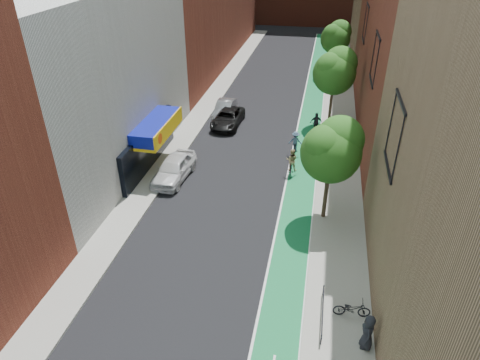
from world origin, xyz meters
The scene contains 16 objects.
ground centered at (0.00, 0.00, 0.00)m, with size 160.00×160.00×0.00m, color black.
bike_lane centered at (4.00, 26.00, 0.01)m, with size 2.00×68.00×0.01m, color #12672E.
sidewalk_left centered at (-6.00, 26.00, 0.07)m, with size 2.00×68.00×0.15m, color gray.
sidewalk_right centered at (6.50, 26.00, 0.07)m, with size 3.00×68.00×0.15m, color gray.
building_left_white centered at (-11.00, 14.00, 6.00)m, with size 8.00×20.00×12.00m, color silver.
tree_near centered at (5.65, 10.02, 4.66)m, with size 3.40×3.36×6.42m.
tree_mid centered at (5.65, 24.02, 4.89)m, with size 3.55×3.53×6.74m.
tree_far centered at (5.65, 38.02, 4.50)m, with size 3.30×3.25×6.21m.
parked_car_white centered at (-4.60, 12.68, 0.80)m, with size 1.89×4.70×1.60m, color silver.
parked_car_black centered at (-3.00, 22.20, 0.67)m, with size 2.21×4.79×1.33m, color black.
parked_car_silver centered at (-3.76, 24.32, 0.68)m, with size 1.45×4.15×1.37m, color gray.
cyclist_lane_near centered at (3.20, 14.75, 0.86)m, with size 0.80×1.53×1.97m.
cyclist_lane_mid centered at (4.56, 21.50, 0.73)m, with size 1.02×1.96×2.01m.
cyclist_lane_far centered at (3.20, 17.80, 0.82)m, with size 1.02×1.80×1.90m.
parked_bike_far centered at (7.06, 2.60, 0.58)m, with size 0.57×1.65×0.87m, color black.
pedestrian centered at (7.60, 1.08, 1.00)m, with size 0.83×0.54×1.69m, color black.
Camera 1 is at (4.82, -11.31, 15.16)m, focal length 32.00 mm.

